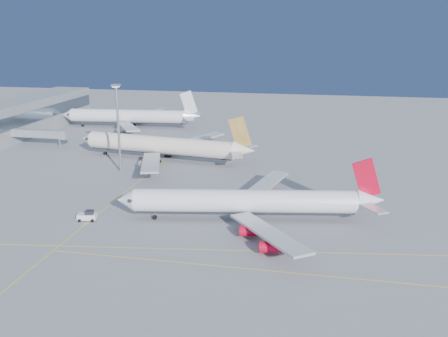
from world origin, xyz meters
TOP-DOWN VIEW (x-y plane):
  - ground at (0.00, 0.00)m, footprint 500.00×500.00m
  - terminal at (-114.93, 85.00)m, footprint 18.40×110.00m
  - jet_bridge at (-93.11, 72.00)m, footprint 23.60×3.60m
  - taxiway_lines at (-14.71, 6.34)m, footprint 118.86×140.00m
  - airliner_virgin at (-1.83, 11.10)m, footprint 64.43×57.26m
  - airliner_etihad at (-40.08, 61.32)m, footprint 67.01×61.39m
  - airliner_third at (-73.39, 114.69)m, footprint 66.13×60.73m
  - pushback_tug at (-40.64, 3.30)m, footprint 4.83×3.45m
  - light_mast at (-49.39, 44.84)m, footprint 2.44×2.44m

SIDE VIEW (x-z plane):
  - ground at x=0.00m, z-range 0.00..0.00m
  - taxiway_lines at x=-14.71m, z-range 0.00..0.02m
  - pushback_tug at x=-40.64m, z-range -0.09..2.43m
  - airliner_virgin at x=-1.83m, z-range -3.17..12.78m
  - jet_bridge at x=-93.11m, z-range 1.72..8.62m
  - airliner_etihad at x=-40.08m, z-range -3.42..14.08m
  - airliner_third at x=-73.39m, z-range -3.50..14.23m
  - terminal at x=-114.93m, z-range 0.01..15.01m
  - light_mast at x=-49.39m, z-range 2.54..30.74m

